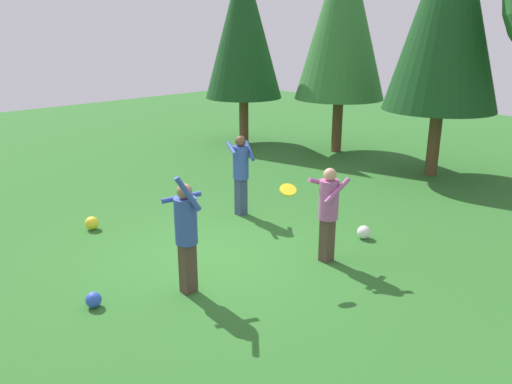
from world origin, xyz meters
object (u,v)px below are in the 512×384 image
tree_far_left (243,28)px  ball_yellow (92,223)px  tree_center (449,6)px  frisbee (288,190)px  person_catcher (328,207)px  tree_left (343,16)px  ball_blue (94,300)px  ball_white (364,232)px  person_bystander (241,168)px  person_thrower (186,229)px

tree_far_left → ball_yellow: bearing=-64.2°
ball_yellow → tree_center: 10.15m
frisbee → tree_far_left: (-7.90, 6.53, 2.49)m
person_catcher → ball_yellow: size_ratio=6.12×
tree_center → tree_left: (-3.61, 0.45, -0.18)m
tree_left → ball_blue: bearing=-71.7°
tree_far_left → ball_white: bearing=-28.7°
ball_blue → tree_left: size_ratio=0.03×
ball_white → tree_center: (-1.24, 5.19, 4.32)m
person_bystander → ball_yellow: size_ratio=6.37×
ball_blue → tree_left: bearing=108.3°
person_bystander → ball_yellow: person_bystander is taller
person_catcher → frisbee: size_ratio=4.62×
ball_blue → ball_white: bearing=74.9°
ball_white → frisbee: bearing=-92.4°
ball_yellow → tree_center: tree_center is taller
person_thrower → tree_left: 10.71m
ball_yellow → person_bystander: bearing=62.0°
frisbee → ball_blue: size_ratio=1.56×
ball_blue → person_bystander: bearing=107.6°
ball_blue → tree_center: 11.05m
ball_white → tree_center: size_ratio=0.04×
tree_left → tree_far_left: bearing=-158.0°
ball_white → person_thrower: bearing=-101.2°
person_thrower → tree_far_left: bearing=64.3°
tree_center → ball_yellow: bearing=-108.5°
ball_blue → tree_left: tree_left is taller
ball_white → tree_center: bearing=103.5°
person_catcher → ball_yellow: person_catcher is taller
ball_blue → person_catcher: bearing=68.7°
person_catcher → ball_yellow: 4.87m
person_thrower → frisbee: (0.64, 1.55, 0.41)m
person_catcher → frisbee: person_catcher is taller
person_bystander → ball_white: size_ratio=6.75×
person_bystander → frisbee: size_ratio=4.81×
ball_white → ball_yellow: ball_yellow is taller
tree_left → ball_yellow: bearing=-85.7°
tree_center → frisbee: bearing=-81.1°
frisbee → tree_left: size_ratio=0.05×
frisbee → ball_white: bearing=87.6°
tree_far_left → tree_left: bearing=22.0°
person_bystander → ball_white: 2.93m
frisbee → ball_yellow: (-4.07, -1.38, -1.32)m
tree_center → ball_white: bearing=-76.5°
frisbee → tree_left: bearing=121.4°
person_thrower → ball_blue: size_ratio=8.25×
person_catcher → tree_center: tree_center is taller
person_catcher → ball_white: (-0.09, 1.30, -0.87)m
frisbee → tree_center: (-1.15, 7.34, 2.99)m
person_bystander → tree_far_left: (-5.31, 5.13, 2.90)m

